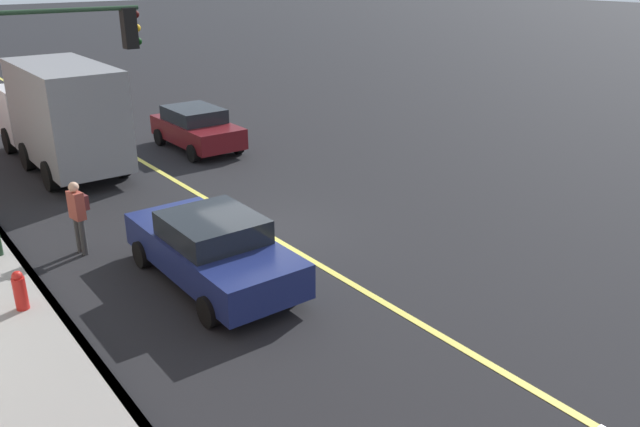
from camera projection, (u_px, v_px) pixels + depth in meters
ground at (265, 233)px, 15.81m from camera, size 200.00×200.00×0.00m
curb_edge at (44, 293)px, 12.82m from camera, size 80.00×0.16×0.15m
lane_stripe_center at (265, 233)px, 15.81m from camera, size 80.00×0.16×0.01m
car_navy at (212, 248)px, 13.18m from camera, size 4.67×2.06×1.50m
car_maroon at (196, 128)px, 22.66m from camera, size 4.05×1.94×1.48m
truck_gray at (60, 114)px, 20.21m from camera, size 7.21×2.43×3.41m
pedestrian_with_backpack at (78, 212)px, 14.39m from camera, size 0.44×0.41×1.73m
traffic_light_mast at (42, 82)px, 13.77m from camera, size 0.28×3.89×5.60m
fire_hydrant at (21, 294)px, 11.98m from camera, size 0.24×0.24×0.94m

